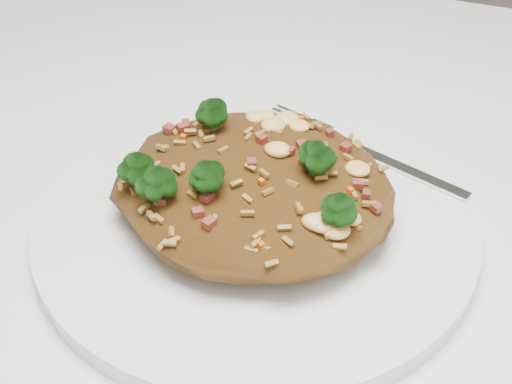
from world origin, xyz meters
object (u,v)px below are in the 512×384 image
dining_table (412,375)px  fried_rice (255,178)px  fork (371,155)px  plate (256,219)px

dining_table → fried_rice: 0.17m
fried_rice → dining_table: bearing=-3.2°
fried_rice → fork: fried_rice is taller
fried_rice → plate: bearing=58.6°
plate → fork: size_ratio=1.75×
dining_table → plate: plate is taller
fried_rice → fork: size_ratio=1.09×
dining_table → fried_rice: (-0.11, 0.01, 0.13)m
dining_table → plate: (-0.11, 0.01, 0.10)m
dining_table → fork: fork is taller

